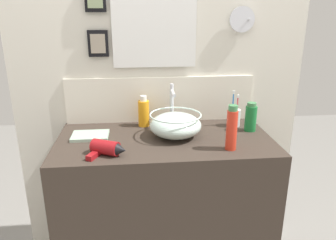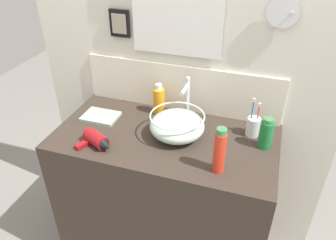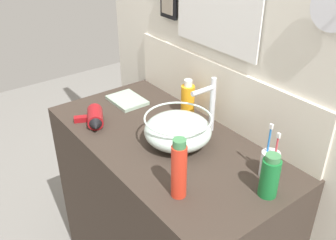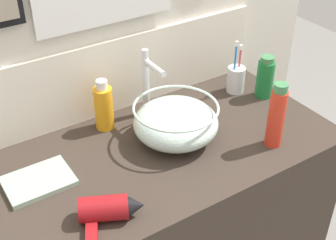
{
  "view_description": "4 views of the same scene",
  "coord_description": "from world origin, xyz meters",
  "px_view_note": "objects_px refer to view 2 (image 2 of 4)",
  "views": [
    {
      "loc": [
        -0.14,
        -1.59,
        1.58
      ],
      "look_at": [
        0.02,
        0.0,
        1.03
      ],
      "focal_mm": 35.0,
      "sensor_mm": 36.0,
      "label": 1
    },
    {
      "loc": [
        0.44,
        -1.28,
        1.9
      ],
      "look_at": [
        0.02,
        0.0,
        1.03
      ],
      "focal_mm": 35.0,
      "sensor_mm": 36.0,
      "label": 2
    },
    {
      "loc": [
        1.06,
        -0.79,
        1.78
      ],
      "look_at": [
        0.02,
        0.0,
        1.03
      ],
      "focal_mm": 40.0,
      "sensor_mm": 36.0,
      "label": 3
    },
    {
      "loc": [
        -0.63,
        -0.99,
        1.84
      ],
      "look_at": [
        0.02,
        0.0,
        1.03
      ],
      "focal_mm": 50.0,
      "sensor_mm": 36.0,
      "label": 4
    }
  ],
  "objects_px": {
    "lotion_bottle": "(220,151)",
    "hand_towel": "(101,116)",
    "faucet": "(187,96)",
    "spray_bottle": "(266,134)",
    "hair_drier": "(97,140)",
    "shampoo_bottle": "(159,100)",
    "glass_bowl_sink": "(177,125)",
    "toothbrush_cup": "(253,126)"
  },
  "relations": [
    {
      "from": "lotion_bottle",
      "to": "hand_towel",
      "type": "relative_size",
      "value": 1.16
    },
    {
      "from": "faucet",
      "to": "spray_bottle",
      "type": "distance_m",
      "value": 0.45
    },
    {
      "from": "hand_towel",
      "to": "faucet",
      "type": "bearing_deg",
      "value": 16.54
    },
    {
      "from": "hair_drier",
      "to": "shampoo_bottle",
      "type": "bearing_deg",
      "value": 64.88
    },
    {
      "from": "faucet",
      "to": "glass_bowl_sink",
      "type": "bearing_deg",
      "value": -90.0
    },
    {
      "from": "glass_bowl_sink",
      "to": "toothbrush_cup",
      "type": "relative_size",
      "value": 1.3
    },
    {
      "from": "glass_bowl_sink",
      "to": "hand_towel",
      "type": "height_order",
      "value": "glass_bowl_sink"
    },
    {
      "from": "glass_bowl_sink",
      "to": "lotion_bottle",
      "type": "relative_size",
      "value": 1.23
    },
    {
      "from": "shampoo_bottle",
      "to": "lotion_bottle",
      "type": "xyz_separation_m",
      "value": [
        0.41,
        -0.38,
        0.03
      ]
    },
    {
      "from": "toothbrush_cup",
      "to": "faucet",
      "type": "bearing_deg",
      "value": 174.08
    },
    {
      "from": "lotion_bottle",
      "to": "hand_towel",
      "type": "height_order",
      "value": "lotion_bottle"
    },
    {
      "from": "glass_bowl_sink",
      "to": "hand_towel",
      "type": "xyz_separation_m",
      "value": [
        -0.45,
        0.04,
        -0.06
      ]
    },
    {
      "from": "glass_bowl_sink",
      "to": "spray_bottle",
      "type": "bearing_deg",
      "value": 6.54
    },
    {
      "from": "glass_bowl_sink",
      "to": "toothbrush_cup",
      "type": "bearing_deg",
      "value": 20.21
    },
    {
      "from": "spray_bottle",
      "to": "hand_towel",
      "type": "relative_size",
      "value": 0.84
    },
    {
      "from": "glass_bowl_sink",
      "to": "toothbrush_cup",
      "type": "xyz_separation_m",
      "value": [
        0.36,
        0.13,
        -0.01
      ]
    },
    {
      "from": "spray_bottle",
      "to": "toothbrush_cup",
      "type": "bearing_deg",
      "value": 128.48
    },
    {
      "from": "toothbrush_cup",
      "to": "shampoo_bottle",
      "type": "height_order",
      "value": "toothbrush_cup"
    },
    {
      "from": "lotion_bottle",
      "to": "toothbrush_cup",
      "type": "bearing_deg",
      "value": 70.77
    },
    {
      "from": "shampoo_bottle",
      "to": "hand_towel",
      "type": "xyz_separation_m",
      "value": [
        -0.29,
        -0.15,
        -0.07
      ]
    },
    {
      "from": "toothbrush_cup",
      "to": "hand_towel",
      "type": "xyz_separation_m",
      "value": [
        -0.81,
        -0.1,
        -0.04
      ]
    },
    {
      "from": "glass_bowl_sink",
      "to": "lotion_bottle",
      "type": "height_order",
      "value": "lotion_bottle"
    },
    {
      "from": "glass_bowl_sink",
      "to": "shampoo_bottle",
      "type": "distance_m",
      "value": 0.25
    },
    {
      "from": "faucet",
      "to": "hair_drier",
      "type": "bearing_deg",
      "value": -132.85
    },
    {
      "from": "toothbrush_cup",
      "to": "lotion_bottle",
      "type": "bearing_deg",
      "value": -109.23
    },
    {
      "from": "toothbrush_cup",
      "to": "lotion_bottle",
      "type": "height_order",
      "value": "lotion_bottle"
    },
    {
      "from": "glass_bowl_sink",
      "to": "hand_towel",
      "type": "distance_m",
      "value": 0.45
    },
    {
      "from": "hair_drier",
      "to": "hand_towel",
      "type": "height_order",
      "value": "hair_drier"
    },
    {
      "from": "toothbrush_cup",
      "to": "lotion_bottle",
      "type": "distance_m",
      "value": 0.35
    },
    {
      "from": "hair_drier",
      "to": "hand_towel",
      "type": "distance_m",
      "value": 0.26
    },
    {
      "from": "faucet",
      "to": "hand_towel",
      "type": "distance_m",
      "value": 0.49
    },
    {
      "from": "faucet",
      "to": "shampoo_bottle",
      "type": "relative_size",
      "value": 1.37
    },
    {
      "from": "faucet",
      "to": "shampoo_bottle",
      "type": "xyz_separation_m",
      "value": [
        -0.16,
        0.02,
        -0.06
      ]
    },
    {
      "from": "glass_bowl_sink",
      "to": "spray_bottle",
      "type": "height_order",
      "value": "spray_bottle"
    },
    {
      "from": "faucet",
      "to": "hand_towel",
      "type": "xyz_separation_m",
      "value": [
        -0.45,
        -0.13,
        -0.13
      ]
    },
    {
      "from": "shampoo_bottle",
      "to": "hand_towel",
      "type": "distance_m",
      "value": 0.33
    },
    {
      "from": "toothbrush_cup",
      "to": "hair_drier",
      "type": "bearing_deg",
      "value": -154.69
    },
    {
      "from": "glass_bowl_sink",
      "to": "lotion_bottle",
      "type": "xyz_separation_m",
      "value": [
        0.25,
        -0.19,
        0.04
      ]
    },
    {
      "from": "spray_bottle",
      "to": "shampoo_bottle",
      "type": "bearing_deg",
      "value": 166.87
    },
    {
      "from": "hair_drier",
      "to": "shampoo_bottle",
      "type": "distance_m",
      "value": 0.43
    },
    {
      "from": "lotion_bottle",
      "to": "hair_drier",
      "type": "bearing_deg",
      "value": -179.23
    },
    {
      "from": "hair_drier",
      "to": "hand_towel",
      "type": "xyz_separation_m",
      "value": [
        -0.11,
        0.23,
        -0.02
      ]
    }
  ]
}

